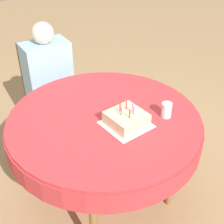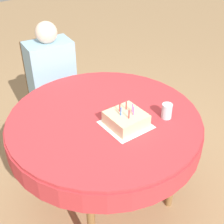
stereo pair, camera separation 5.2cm
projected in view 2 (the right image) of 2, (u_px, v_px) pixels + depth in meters
name	position (u px, v px, depth m)	size (l,w,h in m)	color
ground_plane	(106.00, 196.00, 2.47)	(12.00, 12.00, 0.00)	#A37F56
dining_table	(104.00, 127.00, 2.08)	(1.28, 1.28, 0.78)	#BC3338
chair	(51.00, 90.00, 2.87)	(0.44, 0.44, 0.96)	brown
person	(52.00, 76.00, 2.69)	(0.40, 0.36, 1.16)	beige
napkin	(126.00, 125.00, 1.96)	(0.27, 0.27, 0.00)	white
birthday_cake	(126.00, 119.00, 1.93)	(0.22, 0.22, 0.14)	beige
drinking_glass	(167.00, 111.00, 2.00)	(0.07, 0.07, 0.10)	silver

